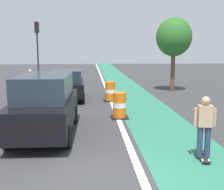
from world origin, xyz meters
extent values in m
plane|color=#38383A|center=(0.00, 0.00, 0.00)|extent=(100.00, 100.00, 0.00)
cube|color=#2D755B|center=(2.40, 12.00, 0.00)|extent=(2.50, 80.00, 0.01)
cube|color=silver|center=(0.90, 12.00, 0.01)|extent=(0.20, 80.00, 0.01)
cube|color=black|center=(2.70, 0.92, 0.07)|extent=(0.33, 0.82, 0.02)
cylinder|color=silver|center=(2.66, 1.19, 0.06)|extent=(0.06, 0.11, 0.11)
cylinder|color=silver|center=(2.81, 1.16, 0.06)|extent=(0.06, 0.11, 0.11)
cylinder|color=silver|center=(2.58, 0.67, 0.06)|extent=(0.06, 0.11, 0.11)
cylinder|color=silver|center=(2.74, 0.65, 0.06)|extent=(0.06, 0.11, 0.11)
cylinder|color=#2D3851|center=(2.60, 0.93, 0.49)|extent=(0.15, 0.15, 0.82)
cylinder|color=#2D3851|center=(2.80, 0.90, 0.49)|extent=(0.15, 0.15, 0.82)
cube|color=tan|center=(2.70, 0.92, 1.18)|extent=(0.39, 0.27, 0.56)
cylinder|color=tan|center=(2.46, 0.95, 1.15)|extent=(0.09, 0.09, 0.48)
cylinder|color=tan|center=(2.93, 0.88, 1.15)|extent=(0.09, 0.09, 0.48)
sphere|color=tan|center=(2.70, 0.92, 1.58)|extent=(0.22, 0.22, 0.22)
cube|color=black|center=(-1.77, 3.50, 0.79)|extent=(1.93, 4.63, 0.90)
cube|color=#232D38|center=(-1.77, 3.50, 1.64)|extent=(1.67, 2.88, 0.80)
cylinder|color=black|center=(-2.56, 4.95, 0.34)|extent=(0.29, 0.69, 0.68)
cylinder|color=black|center=(-0.92, 4.91, 0.34)|extent=(0.29, 0.69, 0.68)
cylinder|color=black|center=(-2.62, 2.09, 0.34)|extent=(0.29, 0.69, 0.68)
cylinder|color=black|center=(-0.98, 2.06, 0.34)|extent=(0.29, 0.69, 0.68)
cube|color=black|center=(-1.59, 10.35, 0.70)|extent=(1.94, 4.15, 0.72)
cube|color=#232D38|center=(-1.58, 10.10, 1.38)|extent=(1.66, 1.76, 0.64)
cylinder|color=black|center=(-2.44, 11.60, 0.34)|extent=(0.30, 0.69, 0.68)
cylinder|color=black|center=(-0.80, 11.64, 0.34)|extent=(0.30, 0.69, 0.68)
cylinder|color=black|center=(-2.38, 9.06, 0.34)|extent=(0.30, 0.69, 0.68)
cylinder|color=black|center=(-0.74, 9.10, 0.34)|extent=(0.30, 0.69, 0.68)
cylinder|color=orange|center=(0.97, 5.60, 0.25)|extent=(0.56, 0.56, 0.42)
cylinder|color=white|center=(0.97, 5.60, 0.57)|extent=(0.57, 0.57, 0.21)
cylinder|color=orange|center=(0.97, 5.60, 0.88)|extent=(0.56, 0.56, 0.42)
cube|color=black|center=(0.97, 5.60, 0.02)|extent=(0.73, 0.73, 0.04)
cylinder|color=orange|center=(0.84, 9.55, 0.25)|extent=(0.56, 0.56, 0.42)
cylinder|color=white|center=(0.84, 9.55, 0.57)|extent=(0.57, 0.57, 0.21)
cylinder|color=orange|center=(0.84, 9.55, 0.88)|extent=(0.56, 0.56, 0.42)
cube|color=black|center=(0.84, 9.55, 0.02)|extent=(0.73, 0.73, 0.04)
cylinder|color=#2D2D2D|center=(-4.60, 18.09, 2.10)|extent=(0.14, 0.14, 4.20)
cube|color=black|center=(-4.60, 18.09, 4.65)|extent=(0.32, 0.32, 0.90)
sphere|color=red|center=(-4.43, 18.09, 4.91)|extent=(0.16, 0.16, 0.16)
sphere|color=green|center=(-4.43, 18.09, 4.39)|extent=(0.16, 0.16, 0.16)
cylinder|color=#33333D|center=(-4.07, 12.24, 0.43)|extent=(0.20, 0.20, 0.86)
cube|color=white|center=(-4.07, 12.24, 1.13)|extent=(0.34, 0.20, 0.54)
sphere|color=beige|center=(-4.07, 12.24, 1.51)|extent=(0.20, 0.20, 0.20)
cylinder|color=brown|center=(5.41, 12.99, 1.30)|extent=(0.28, 0.28, 2.60)
ellipsoid|color=#2D6B28|center=(5.41, 12.99, 3.70)|extent=(2.40, 2.40, 2.60)
camera|label=1|loc=(-0.24, -5.93, 2.88)|focal=45.03mm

